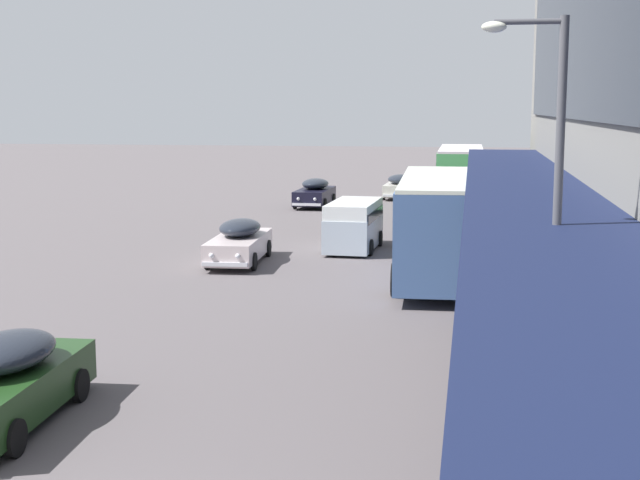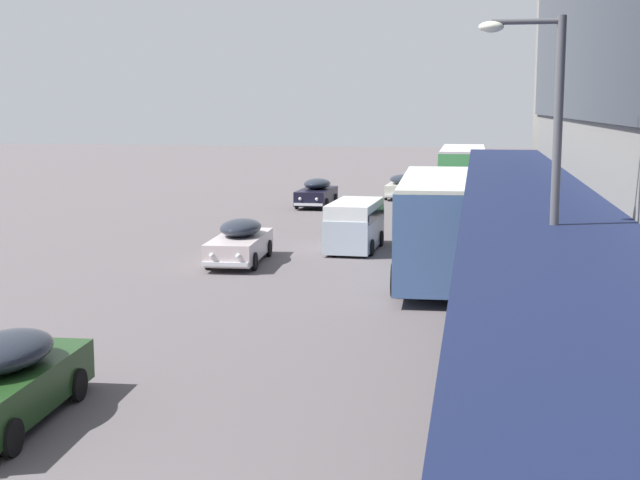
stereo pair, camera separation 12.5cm
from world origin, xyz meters
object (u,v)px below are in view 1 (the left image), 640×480
at_px(transit_bus_kerbside_front, 438,220).
at_px(sedan_trailing_near, 3,381).
at_px(vw_van, 354,223).
at_px(pedestrian_at_kerb, 570,337).
at_px(sedan_trailing_mid, 401,186).
at_px(transit_bus_kerbside_rear, 461,174).
at_px(sedan_oncoming_rear, 315,193).
at_px(sedan_far_back, 239,242).
at_px(street_lamp, 548,188).

height_order(transit_bus_kerbside_front, sedan_trailing_near, transit_bus_kerbside_front).
relative_size(vw_van, pedestrian_at_kerb, 2.49).
distance_m(sedan_trailing_near, sedan_trailing_mid, 41.64).
bearing_deg(vw_van, transit_bus_kerbside_rear, 75.60).
height_order(sedan_oncoming_rear, sedan_trailing_mid, sedan_oncoming_rear).
distance_m(sedan_oncoming_rear, sedan_trailing_mid, 7.15).
bearing_deg(vw_van, pedestrian_at_kerb, -69.22).
bearing_deg(transit_bus_kerbside_rear, sedan_oncoming_rear, -176.49).
bearing_deg(sedan_far_back, street_lamp, -57.42).
height_order(vw_van, pedestrian_at_kerb, pedestrian_at_kerb).
bearing_deg(sedan_trailing_mid, pedestrian_at_kerb, -80.53).
distance_m(sedan_trailing_near, pedestrian_at_kerb, 10.83).
bearing_deg(sedan_trailing_mid, sedan_far_back, -99.46).
bearing_deg(sedan_oncoming_rear, transit_bus_kerbside_front, -69.18).
relative_size(transit_bus_kerbside_front, street_lamp, 1.45).
relative_size(sedan_trailing_mid, vw_van, 0.97).
xyz_separation_m(sedan_trailing_near, pedestrian_at_kerb, (10.27, 3.42, 0.39)).
xyz_separation_m(transit_bus_kerbside_rear, sedan_oncoming_rear, (-8.27, -0.51, -1.17)).
distance_m(transit_bus_kerbside_rear, sedan_oncoming_rear, 8.37).
height_order(sedan_far_back, street_lamp, street_lamp).
height_order(transit_bus_kerbside_rear, sedan_oncoming_rear, transit_bus_kerbside_rear).
relative_size(transit_bus_kerbside_rear, sedan_trailing_mid, 2.12).
relative_size(transit_bus_kerbside_rear, vw_van, 2.06).
bearing_deg(sedan_trailing_near, transit_bus_kerbside_front, 64.89).
height_order(transit_bus_kerbside_front, street_lamp, street_lamp).
bearing_deg(sedan_far_back, pedestrian_at_kerb, -52.83).
bearing_deg(sedan_trailing_near, sedan_trailing_mid, 84.59).
bearing_deg(transit_bus_kerbside_front, sedan_trailing_mid, 97.18).
xyz_separation_m(sedan_trailing_mid, vw_van, (-0.26, -20.63, 0.35)).
height_order(sedan_far_back, vw_van, vw_van).
xyz_separation_m(transit_bus_kerbside_rear, pedestrian_at_kerb, (2.60, -33.01, -0.78)).
bearing_deg(pedestrian_at_kerb, transit_bus_kerbside_rear, 94.51).
distance_m(sedan_trailing_near, sedan_oncoming_rear, 35.93).
height_order(sedan_trailing_near, pedestrian_at_kerb, pedestrian_at_kerb).
distance_m(sedan_oncoming_rear, vw_van, 15.68).
height_order(sedan_oncoming_rear, sedan_far_back, sedan_oncoming_rear).
xyz_separation_m(sedan_far_back, street_lamp, (9.74, -15.24, 3.50)).
height_order(vw_van, street_lamp, street_lamp).
relative_size(transit_bus_kerbside_front, transit_bus_kerbside_rear, 1.09).
distance_m(sedan_oncoming_rear, pedestrian_at_kerb, 34.28).
bearing_deg(transit_bus_kerbside_front, transit_bus_kerbside_rear, 88.75).
bearing_deg(street_lamp, transit_bus_kerbside_rear, 93.22).
height_order(transit_bus_kerbside_rear, sedan_trailing_near, transit_bus_kerbside_rear).
distance_m(sedan_far_back, vw_van, 5.30).
xyz_separation_m(sedan_oncoming_rear, pedestrian_at_kerb, (10.87, -32.50, 0.39)).
relative_size(sedan_far_back, street_lamp, 0.72).
distance_m(transit_bus_kerbside_front, transit_bus_kerbside_rear, 21.05).
bearing_deg(sedan_trailing_mid, transit_bus_kerbside_front, -82.82).
bearing_deg(sedan_trailing_near, vw_van, 80.02).
relative_size(sedan_trailing_near, sedan_trailing_mid, 1.08).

